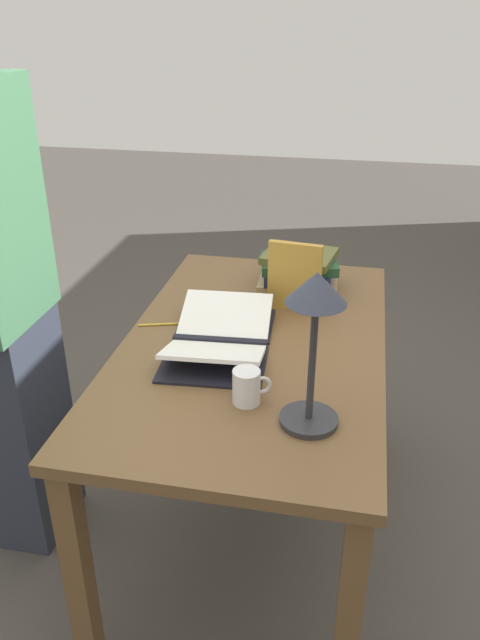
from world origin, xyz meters
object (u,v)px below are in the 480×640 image
(book_standing_upright, at_px, (294,277))
(open_book, at_px, (220,337))
(pencil, at_px, (161,324))
(person_reader, at_px, (3,311))
(coffee_mug, at_px, (247,387))
(book_stack_tall, at_px, (299,270))
(reading_lamp, at_px, (315,317))

(book_standing_upright, bearing_deg, open_book, -26.66)
(pencil, distance_m, person_reader, 0.48)
(open_book, distance_m, coffee_mug, 0.32)
(book_stack_tall, distance_m, person_reader, 1.01)
(reading_lamp, relative_size, pencil, 2.91)
(coffee_mug, distance_m, person_reader, 0.82)
(open_book, distance_m, reading_lamp, 0.53)
(book_standing_upright, bearing_deg, person_reader, -59.39)
(open_book, bearing_deg, person_reader, -86.42)
(open_book, xyz_separation_m, pencil, (-0.08, -0.22, -0.02))
(book_stack_tall, distance_m, pencil, 0.56)
(open_book, relative_size, reading_lamp, 1.26)
(open_book, relative_size, coffee_mug, 5.05)
(open_book, xyz_separation_m, reading_lamp, (0.34, 0.31, 0.27))
(coffee_mug, height_order, pencil, coffee_mug)
(reading_lamp, bearing_deg, book_standing_upright, -169.53)
(open_book, relative_size, pencil, 3.66)
(pencil, relative_size, person_reader, 0.08)
(coffee_mug, bearing_deg, pencil, -136.16)
(open_book, bearing_deg, coffee_mug, 21.74)
(open_book, height_order, pencil, open_book)
(book_stack_tall, bearing_deg, coffee_mug, -3.40)
(open_book, bearing_deg, pencil, -114.86)
(open_book, xyz_separation_m, book_stack_tall, (-0.47, 0.18, 0.04))
(reading_lamp, relative_size, person_reader, 0.23)
(book_standing_upright, bearing_deg, book_stack_tall, -171.65)
(book_stack_tall, height_order, pencil, book_stack_tall)
(book_standing_upright, bearing_deg, reading_lamp, 17.28)
(book_standing_upright, height_order, reading_lamp, reading_lamp)
(reading_lamp, xyz_separation_m, pencil, (-0.43, -0.52, -0.29))
(reading_lamp, bearing_deg, pencil, -129.30)
(book_standing_upright, xyz_separation_m, reading_lamp, (0.63, 0.12, 0.17))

